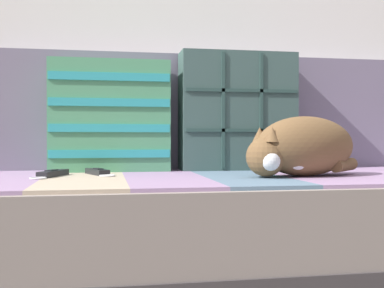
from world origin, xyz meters
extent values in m
cube|color=#3D3838|center=(0.00, 0.12, 0.08)|extent=(1.79, 0.87, 0.16)
cube|color=gray|center=(0.00, 0.12, 0.26)|extent=(1.75, 0.85, 0.21)
cube|color=gray|center=(-0.72, 0.10, 0.37)|extent=(0.24, 0.77, 0.01)
cube|color=tan|center=(-0.48, 0.10, 0.37)|extent=(0.24, 0.77, 0.01)
cube|color=gray|center=(-0.24, 0.10, 0.37)|extent=(0.24, 0.77, 0.01)
cube|color=slate|center=(0.00, 0.10, 0.37)|extent=(0.24, 0.77, 0.01)
cube|color=gray|center=(0.24, 0.10, 0.37)|extent=(0.24, 0.77, 0.01)
cube|color=gray|center=(0.48, 0.10, 0.37)|extent=(0.24, 0.77, 0.01)
cube|color=slate|center=(0.00, 0.48, 0.60)|extent=(1.75, 0.14, 0.44)
cube|color=#38514C|center=(0.07, 0.34, 0.59)|extent=(0.43, 0.13, 0.44)
cube|color=#28423D|center=(0.07, 0.27, 0.52)|extent=(0.42, 0.01, 0.01)
cube|color=#28423D|center=(0.00, 0.27, 0.59)|extent=(0.01, 0.01, 0.42)
cube|color=#28423D|center=(0.07, 0.27, 0.67)|extent=(0.42, 0.01, 0.01)
cube|color=#28423D|center=(0.14, 0.27, 0.59)|extent=(0.01, 0.01, 0.42)
cube|color=#4C9366|center=(-0.40, 0.34, 0.57)|extent=(0.42, 0.13, 0.39)
cube|color=teal|center=(-0.40, 0.27, 0.44)|extent=(0.41, 0.01, 0.03)
cube|color=teal|center=(-0.40, 0.27, 0.53)|extent=(0.41, 0.01, 0.03)
cube|color=teal|center=(-0.40, 0.27, 0.62)|extent=(0.41, 0.01, 0.03)
cube|color=teal|center=(-0.40, 0.27, 0.71)|extent=(0.41, 0.01, 0.03)
ellipsoid|color=brown|center=(0.20, 0.00, 0.47)|extent=(0.38, 0.27, 0.19)
sphere|color=brown|center=(0.05, -0.04, 0.44)|extent=(0.12, 0.12, 0.12)
sphere|color=white|center=(0.05, -0.07, 0.43)|extent=(0.07, 0.07, 0.07)
ellipsoid|color=white|center=(0.15, -0.06, 0.44)|extent=(0.10, 0.05, 0.08)
cylinder|color=brown|center=(0.33, 0.01, 0.41)|extent=(0.14, 0.14, 0.04)
cone|color=brown|center=(0.06, -0.07, 0.51)|extent=(0.05, 0.05, 0.04)
cone|color=brown|center=(0.05, -0.01, 0.51)|extent=(0.05, 0.05, 0.04)
cube|color=black|center=(-0.58, 0.13, 0.39)|extent=(0.09, 0.16, 0.02)
cube|color=black|center=(-0.58, 0.12, 0.40)|extent=(0.04, 0.06, 0.00)
cube|color=black|center=(-0.55, 0.20, 0.39)|extent=(0.03, 0.02, 0.02)
torus|color=silver|center=(-0.61, 0.03, 0.38)|extent=(0.06, 0.06, 0.01)
cube|color=black|center=(-0.44, 0.17, 0.39)|extent=(0.08, 0.14, 0.02)
cube|color=black|center=(-0.44, 0.16, 0.40)|extent=(0.04, 0.05, 0.00)
cube|color=black|center=(-0.47, 0.23, 0.39)|extent=(0.03, 0.02, 0.02)
torus|color=silver|center=(-0.41, 0.09, 0.38)|extent=(0.06, 0.06, 0.01)
camera|label=1|loc=(-0.42, -1.41, 0.49)|focal=45.00mm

